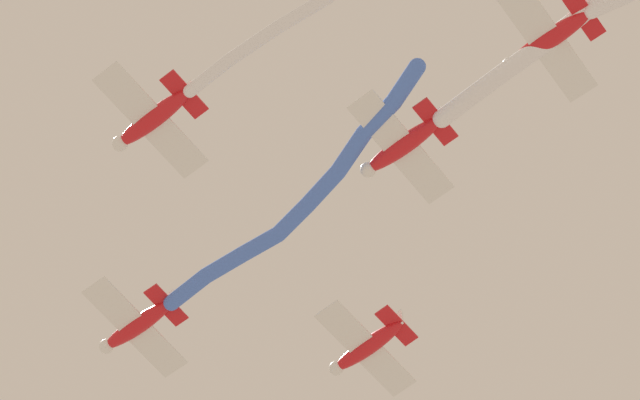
# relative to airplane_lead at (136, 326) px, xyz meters

# --- Properties ---
(airplane_lead) EXTENTS (6.57, 5.03, 1.62)m
(airplane_lead) POSITION_rel_airplane_lead_xyz_m (0.00, 0.00, 0.00)
(airplane_lead) COLOR red
(smoke_trail_lead) EXTENTS (3.74, 18.00, 1.34)m
(smoke_trail_lead) POSITION_rel_airplane_lead_xyz_m (-2.67, 10.72, -0.05)
(smoke_trail_lead) COLOR #4C75DB
(airplane_left_wing) EXTENTS (6.57, 5.03, 1.62)m
(airplane_left_wing) POSITION_rel_airplane_lead_xyz_m (5.37, 10.42, -0.40)
(airplane_left_wing) COLOR red
(airplane_right_wing) EXTENTS (6.58, 5.03, 1.62)m
(airplane_right_wing) POSITION_rel_airplane_lead_xyz_m (-10.42, 5.37, 0.30)
(airplane_right_wing) COLOR red
(airplane_slot) EXTENTS (6.57, 5.03, 1.62)m
(airplane_slot) POSITION_rel_airplane_lead_xyz_m (-5.05, 15.79, -0.20)
(airplane_slot) COLOR red
(airplane_trail) EXTENTS (6.56, 5.04, 1.62)m
(airplane_trail) POSITION_rel_airplane_lead_xyz_m (-7.57, 23.68, 0.40)
(airplane_trail) COLOR red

